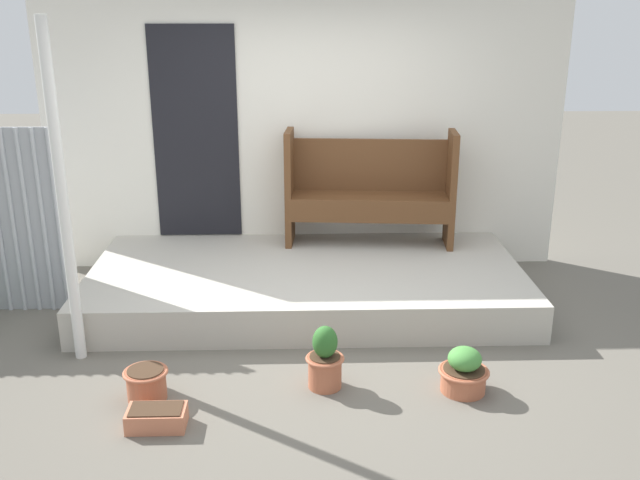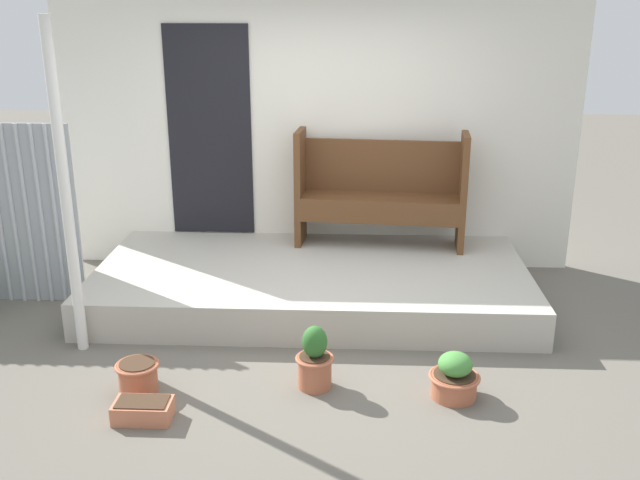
% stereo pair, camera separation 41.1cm
% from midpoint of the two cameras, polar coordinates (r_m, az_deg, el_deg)
% --- Properties ---
extents(ground_plane, '(24.00, 24.00, 0.00)m').
position_cam_midpoint_polar(ground_plane, '(5.51, 1.13, -8.70)').
color(ground_plane, '#666056').
extents(porch_slab, '(3.74, 1.85, 0.32)m').
position_cam_midpoint_polar(porch_slab, '(6.29, 1.23, -3.53)').
color(porch_slab, '#B7B2A5').
rests_on(porch_slab, ground_plane).
extents(house_wall, '(4.94, 0.08, 2.60)m').
position_cam_midpoint_polar(house_wall, '(6.88, 1.17, 8.35)').
color(house_wall, white).
rests_on(house_wall, ground_plane).
extents(support_post, '(0.08, 0.08, 2.45)m').
position_cam_midpoint_polar(support_post, '(5.33, -17.66, 3.54)').
color(support_post, white).
rests_on(support_post, ground_plane).
extents(bench, '(1.59, 0.53, 1.08)m').
position_cam_midpoint_polar(bench, '(6.69, 6.63, 4.22)').
color(bench, brown).
rests_on(bench, porch_slab).
extents(flower_pot_left, '(0.30, 0.30, 0.22)m').
position_cam_midpoint_polar(flower_pot_left, '(5.01, -12.06, -10.61)').
color(flower_pot_left, '#B26042').
rests_on(flower_pot_left, ground_plane).
extents(flower_pot_middle, '(0.27, 0.27, 0.46)m').
position_cam_midpoint_polar(flower_pot_middle, '(4.92, 2.00, -9.68)').
color(flower_pot_middle, '#B26042').
rests_on(flower_pot_middle, ground_plane).
extents(flower_pot_right, '(0.35, 0.35, 0.32)m').
position_cam_midpoint_polar(flower_pot_right, '(4.96, 13.09, -10.73)').
color(flower_pot_right, '#B26042').
rests_on(flower_pot_right, ground_plane).
extents(planter_box_rect, '(0.37, 0.21, 0.13)m').
position_cam_midpoint_polar(planter_box_rect, '(4.73, -11.51, -13.26)').
color(planter_box_rect, '#C67251').
rests_on(planter_box_rect, ground_plane).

